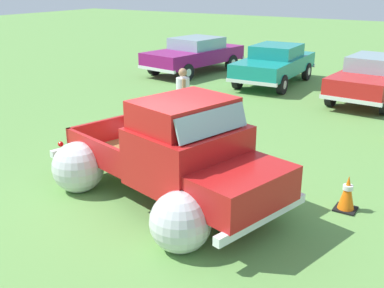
{
  "coord_description": "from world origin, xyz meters",
  "views": [
    {
      "loc": [
        4.54,
        -6.17,
        3.74
      ],
      "look_at": [
        0.0,
        0.95,
        0.73
      ],
      "focal_mm": 43.71,
      "sensor_mm": 36.0,
      "label": 1
    }
  ],
  "objects_px": {
    "show_car_0": "(195,54)",
    "lane_cone_1": "(347,193)",
    "spectator_2": "(183,96)",
    "show_car_1": "(275,63)",
    "show_car_2": "(373,77)",
    "lane_cone_0": "(198,129)",
    "vintage_pickup_truck": "(178,164)"
  },
  "relations": [
    {
      "from": "show_car_1",
      "to": "lane_cone_0",
      "type": "bearing_deg",
      "value": 6.04
    },
    {
      "from": "show_car_2",
      "to": "spectator_2",
      "type": "bearing_deg",
      "value": -26.86
    },
    {
      "from": "vintage_pickup_truck",
      "to": "lane_cone_0",
      "type": "relative_size",
      "value": 7.84
    },
    {
      "from": "show_car_1",
      "to": "spectator_2",
      "type": "bearing_deg",
      "value": -0.08
    },
    {
      "from": "show_car_1",
      "to": "show_car_2",
      "type": "xyz_separation_m",
      "value": [
        3.65,
        -0.7,
        -0.0
      ]
    },
    {
      "from": "show_car_1",
      "to": "lane_cone_1",
      "type": "bearing_deg",
      "value": 27.77
    },
    {
      "from": "show_car_1",
      "to": "lane_cone_1",
      "type": "xyz_separation_m",
      "value": [
        5.05,
        -8.7,
        -0.47
      ]
    },
    {
      "from": "lane_cone_0",
      "to": "spectator_2",
      "type": "bearing_deg",
      "value": 145.48
    },
    {
      "from": "show_car_1",
      "to": "spectator_2",
      "type": "height_order",
      "value": "spectator_2"
    },
    {
      "from": "vintage_pickup_truck",
      "to": "spectator_2",
      "type": "height_order",
      "value": "vintage_pickup_truck"
    },
    {
      "from": "spectator_2",
      "to": "vintage_pickup_truck",
      "type": "bearing_deg",
      "value": 82.04
    },
    {
      "from": "show_car_2",
      "to": "lane_cone_0",
      "type": "height_order",
      "value": "show_car_2"
    },
    {
      "from": "lane_cone_1",
      "to": "vintage_pickup_truck",
      "type": "bearing_deg",
      "value": -151.72
    },
    {
      "from": "vintage_pickup_truck",
      "to": "lane_cone_1",
      "type": "relative_size",
      "value": 7.84
    },
    {
      "from": "vintage_pickup_truck",
      "to": "show_car_0",
      "type": "bearing_deg",
      "value": 134.83
    },
    {
      "from": "show_car_2",
      "to": "show_car_0",
      "type": "bearing_deg",
      "value": -94.35
    },
    {
      "from": "spectator_2",
      "to": "lane_cone_0",
      "type": "relative_size",
      "value": 2.57
    },
    {
      "from": "lane_cone_1",
      "to": "spectator_2",
      "type": "bearing_deg",
      "value": 155.36
    },
    {
      "from": "show_car_2",
      "to": "vintage_pickup_truck",
      "type": "bearing_deg",
      "value": -3.46
    },
    {
      "from": "show_car_0",
      "to": "lane_cone_0",
      "type": "bearing_deg",
      "value": 41.12
    },
    {
      "from": "spectator_2",
      "to": "lane_cone_1",
      "type": "distance_m",
      "value": 5.31
    },
    {
      "from": "show_car_1",
      "to": "lane_cone_0",
      "type": "distance_m",
      "value": 7.14
    },
    {
      "from": "vintage_pickup_truck",
      "to": "spectator_2",
      "type": "relative_size",
      "value": 3.05
    },
    {
      "from": "lane_cone_0",
      "to": "show_car_1",
      "type": "bearing_deg",
      "value": 98.4
    },
    {
      "from": "show_car_2",
      "to": "lane_cone_1",
      "type": "distance_m",
      "value": 8.14
    },
    {
      "from": "show_car_2",
      "to": "lane_cone_1",
      "type": "height_order",
      "value": "show_car_2"
    },
    {
      "from": "lane_cone_0",
      "to": "show_car_0",
      "type": "bearing_deg",
      "value": 122.77
    },
    {
      "from": "spectator_2",
      "to": "lane_cone_1",
      "type": "bearing_deg",
      "value": 115.03
    },
    {
      "from": "show_car_0",
      "to": "show_car_1",
      "type": "relative_size",
      "value": 1.09
    },
    {
      "from": "show_car_0",
      "to": "lane_cone_1",
      "type": "height_order",
      "value": "show_car_0"
    },
    {
      "from": "show_car_0",
      "to": "lane_cone_0",
      "type": "relative_size",
      "value": 7.55
    },
    {
      "from": "show_car_2",
      "to": "spectator_2",
      "type": "relative_size",
      "value": 2.68
    }
  ]
}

